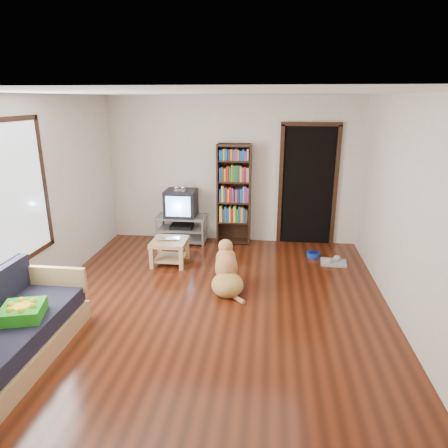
# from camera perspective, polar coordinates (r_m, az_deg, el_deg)

# --- Properties ---
(ground) EXTENTS (5.00, 5.00, 0.00)m
(ground) POSITION_cam_1_polar(r_m,az_deg,el_deg) (5.29, -1.60, -11.22)
(ground) COLOR #531F0E
(ground) RESTS_ON ground
(ceiling) EXTENTS (5.00, 5.00, 0.00)m
(ceiling) POSITION_cam_1_polar(r_m,az_deg,el_deg) (4.64, -1.88, 18.24)
(ceiling) COLOR white
(ceiling) RESTS_ON ground
(wall_back) EXTENTS (4.50, 0.00, 4.50)m
(wall_back) POSITION_cam_1_polar(r_m,az_deg,el_deg) (7.23, 1.18, 7.59)
(wall_back) COLOR silver
(wall_back) RESTS_ON ground
(wall_front) EXTENTS (4.50, 0.00, 4.50)m
(wall_front) POSITION_cam_1_polar(r_m,az_deg,el_deg) (2.52, -10.19, -12.15)
(wall_front) COLOR silver
(wall_front) RESTS_ON ground
(wall_left) EXTENTS (0.00, 5.00, 5.00)m
(wall_left) POSITION_cam_1_polar(r_m,az_deg,el_deg) (5.58, -25.25, 2.99)
(wall_left) COLOR silver
(wall_left) RESTS_ON ground
(wall_right) EXTENTS (0.00, 5.00, 5.00)m
(wall_right) POSITION_cam_1_polar(r_m,az_deg,el_deg) (5.00, 24.70, 1.53)
(wall_right) COLOR silver
(wall_right) RESTS_ON ground
(green_cushion) EXTENTS (0.49, 0.49, 0.13)m
(green_cushion) POSITION_cam_1_polar(r_m,az_deg,el_deg) (4.59, -26.82, -11.11)
(green_cushion) COLOR green
(green_cushion) RESTS_ON sofa
(laptop) EXTENTS (0.39, 0.30, 0.03)m
(laptop) POSITION_cam_1_polar(r_m,az_deg,el_deg) (6.35, -7.88, -2.26)
(laptop) COLOR silver
(laptop) RESTS_ON coffee_table
(dog_bowl) EXTENTS (0.22, 0.22, 0.08)m
(dog_bowl) POSITION_cam_1_polar(r_m,az_deg,el_deg) (6.88, 12.62, -4.28)
(dog_bowl) COLOR navy
(dog_bowl) RESTS_ON ground
(grey_rag) EXTENTS (0.43, 0.36, 0.03)m
(grey_rag) POSITION_cam_1_polar(r_m,az_deg,el_deg) (6.70, 15.37, -5.33)
(grey_rag) COLOR #A2A2A2
(grey_rag) RESTS_ON ground
(window) EXTENTS (0.03, 1.46, 1.70)m
(window) POSITION_cam_1_polar(r_m,az_deg,el_deg) (5.13, -28.24, 3.72)
(window) COLOR white
(window) RESTS_ON wall_left
(doorway) EXTENTS (1.03, 0.05, 2.19)m
(doorway) POSITION_cam_1_polar(r_m,az_deg,el_deg) (7.24, 11.90, 5.78)
(doorway) COLOR black
(doorway) RESTS_ON wall_back
(tv_stand) EXTENTS (0.90, 0.45, 0.50)m
(tv_stand) POSITION_cam_1_polar(r_m,az_deg,el_deg) (7.38, -6.04, -0.55)
(tv_stand) COLOR #99999E
(tv_stand) RESTS_ON ground
(crt_tv) EXTENTS (0.55, 0.52, 0.58)m
(crt_tv) POSITION_cam_1_polar(r_m,az_deg,el_deg) (7.27, -6.12, 3.06)
(crt_tv) COLOR black
(crt_tv) RESTS_ON tv_stand
(bookshelf) EXTENTS (0.60, 0.30, 1.80)m
(bookshelf) POSITION_cam_1_polar(r_m,az_deg,el_deg) (7.13, 1.44, 5.00)
(bookshelf) COLOR black
(bookshelf) RESTS_ON ground
(sofa) EXTENTS (0.80, 1.80, 0.80)m
(sofa) POSITION_cam_1_polar(r_m,az_deg,el_deg) (4.69, -28.41, -13.87)
(sofa) COLOR tan
(sofa) RESTS_ON ground
(coffee_table) EXTENTS (0.55, 0.55, 0.40)m
(coffee_table) POSITION_cam_1_polar(r_m,az_deg,el_deg) (6.42, -7.76, -3.29)
(coffee_table) COLOR tan
(coffee_table) RESTS_ON ground
(dog) EXTENTS (0.53, 0.80, 0.70)m
(dog) POSITION_cam_1_polar(r_m,az_deg,el_deg) (5.51, 0.40, -6.99)
(dog) COLOR tan
(dog) RESTS_ON ground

